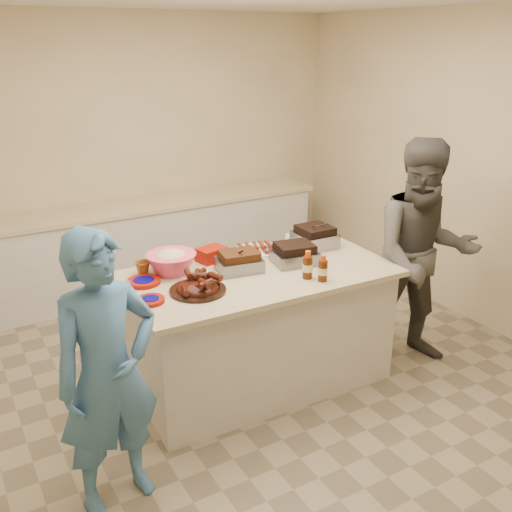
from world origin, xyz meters
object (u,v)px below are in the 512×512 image
bbq_bottle_a (307,278)px  guest_gray (411,357)px  rib_platter (198,292)px  mustard_bottle (230,263)px  bbq_bottle_b (322,281)px  roasting_pan (314,247)px  plastic_cup (144,275)px  coleslaw_bowl (172,273)px  guest_blue (121,494)px  island (259,380)px

bbq_bottle_a → guest_gray: bearing=-3.6°
rib_platter → mustard_bottle: (0.41, 0.34, 0.00)m
rib_platter → bbq_bottle_b: bearing=-18.4°
roasting_pan → plastic_cup: (-1.37, 0.13, 0.00)m
plastic_cup → mustard_bottle: bearing=-10.2°
plastic_cup → bbq_bottle_a: bearing=-33.3°
roasting_pan → mustard_bottle: size_ratio=2.45×
roasting_pan → bbq_bottle_a: size_ratio=1.46×
coleslaw_bowl → guest_blue: coleslaw_bowl is taller
island → plastic_cup: bearing=156.0°
roasting_pan → bbq_bottle_b: size_ratio=1.56×
island → bbq_bottle_b: bearing=-49.8°
coleslaw_bowl → rib_platter: bearing=-86.6°
rib_platter → roasting_pan: bearing=15.2°
bbq_bottle_a → guest_blue: (-1.50, -0.34, -0.90)m
bbq_bottle_b → plastic_cup: bearing=144.7°
coleslaw_bowl → bbq_bottle_b: 1.05m
guest_blue → mustard_bottle: bearing=26.2°
island → guest_gray: bearing=-13.0°
coleslaw_bowl → bbq_bottle_a: 0.95m
roasting_pan → plastic_cup: roasting_pan is taller
island → guest_blue: size_ratio=1.18×
island → guest_blue: bearing=-152.5°
rib_platter → guest_blue: rib_platter is taller
plastic_cup → coleslaw_bowl: bearing=-19.7°
plastic_cup → guest_gray: 2.28m
mustard_bottle → plastic_cup: 0.63m
mustard_bottle → plastic_cup: mustard_bottle is taller
bbq_bottle_b → mustard_bottle: size_ratio=1.57×
rib_platter → coleslaw_bowl: bearing=93.4°
bbq_bottle_a → plastic_cup: size_ratio=1.87×
rib_platter → mustard_bottle: bearing=39.2°
plastic_cup → guest_blue: (-0.55, -0.97, -0.90)m
mustard_bottle → bbq_bottle_b: bearing=-57.1°
coleslaw_bowl → roasting_pan: bearing=-3.3°
rib_platter → coleslaw_bowl: coleslaw_bowl is taller
guest_gray → mustard_bottle: bearing=-175.2°
mustard_bottle → guest_gray: size_ratio=0.07×
mustard_bottle → plastic_cup: bearing=169.8°
roasting_pan → bbq_bottle_b: bbq_bottle_b is taller
rib_platter → bbq_bottle_a: size_ratio=1.87×
bbq_bottle_b → guest_blue: size_ratio=0.12×
bbq_bottle_a → guest_blue: bearing=-167.2°
island → bbq_bottle_a: size_ratio=9.52×
roasting_pan → guest_blue: roasting_pan is taller
island → guest_blue: 1.42m
guest_blue → bbq_bottle_b: bearing=-0.9°
guest_gray → plastic_cup: bearing=-171.3°
bbq_bottle_a → bbq_bottle_b: size_ratio=1.07×
guest_gray → island: bearing=-167.1°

